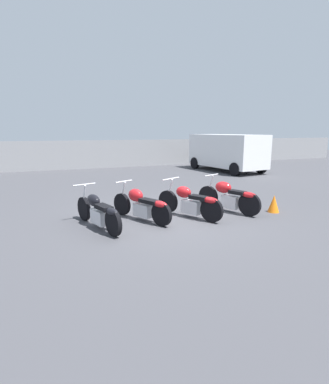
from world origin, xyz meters
TOP-DOWN VIEW (x-y plane):
  - ground_plane at (0.00, 0.00)m, footprint 60.00×60.00m
  - fence_back at (0.00, 11.93)m, footprint 40.00×0.04m
  - motorcycle_slot_0 at (-1.93, -0.03)m, footprint 0.85×2.13m
  - motorcycle_slot_1 at (-0.77, 0.18)m, footprint 1.04×1.96m
  - motorcycle_slot_2 at (0.54, -0.04)m, footprint 1.14×1.94m
  - motorcycle_slot_3 at (1.84, 0.06)m, footprint 0.98×1.95m
  - parked_van at (6.90, 7.82)m, footprint 2.70×5.01m
  - traffic_cone_near at (3.04, -0.48)m, footprint 0.33×0.33m

SIDE VIEW (x-z plane):
  - ground_plane at x=0.00m, z-range 0.00..0.00m
  - traffic_cone_near at x=3.04m, z-range 0.00..0.50m
  - motorcycle_slot_0 at x=-1.93m, z-range -0.08..0.91m
  - motorcycle_slot_1 at x=-0.77m, z-range -0.07..0.92m
  - motorcycle_slot_2 at x=0.54m, z-range -0.08..0.94m
  - motorcycle_slot_3 at x=1.84m, z-range -0.06..0.97m
  - fence_back at x=0.00m, z-range 0.00..1.74m
  - parked_van at x=6.90m, z-range 0.12..2.23m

